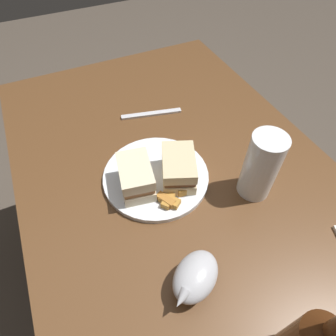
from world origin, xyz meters
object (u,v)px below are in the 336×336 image
at_px(sandwich_half_left, 135,176).
at_px(sandwich_half_right, 179,168).
at_px(gravy_boat, 195,277).
at_px(fork, 151,114).
at_px(pint_glass, 260,170).
at_px(plate, 156,176).

distance_m(sandwich_half_left, sandwich_half_right, 0.10).
height_order(gravy_boat, fork, gravy_boat).
xyz_separation_m(sandwich_half_left, fork, (0.24, -0.14, -0.04)).
height_order(sandwich_half_left, fork, sandwich_half_left).
xyz_separation_m(sandwich_half_right, fork, (0.26, -0.04, -0.04)).
bearing_deg(fork, sandwich_half_right, -84.65).
distance_m(gravy_boat, fork, 0.51).
bearing_deg(pint_glass, fork, 17.61).
distance_m(sandwich_half_left, pint_glass, 0.28).
bearing_deg(pint_glass, sandwich_half_right, 56.27).
relative_size(sandwich_half_right, fork, 0.73).
height_order(sandwich_half_right, pint_glass, pint_glass).
distance_m(plate, gravy_boat, 0.27).
bearing_deg(pint_glass, sandwich_half_left, 64.67).
bearing_deg(gravy_boat, plate, -7.97).
bearing_deg(plate, fork, -20.11).
bearing_deg(plate, pint_glass, -123.29).
relative_size(pint_glass, fork, 0.93).
height_order(plate, sandwich_half_left, sandwich_half_left).
bearing_deg(fork, sandwich_half_left, -106.52).
distance_m(sandwich_half_left, gravy_boat, 0.26).
bearing_deg(sandwich_half_left, pint_glass, -115.33).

